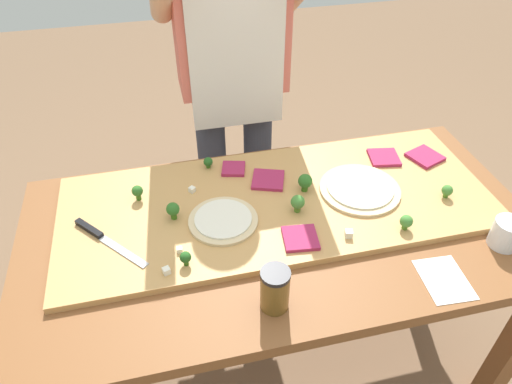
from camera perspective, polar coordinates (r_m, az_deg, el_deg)
ground_plane at (r=2.02m, az=2.29°, el=-19.48°), size 8.00×8.00×0.00m
prep_table at (r=1.50m, az=2.92°, el=-6.86°), size 1.57×0.80×0.75m
cutting_board at (r=1.49m, az=2.67°, el=-1.26°), size 1.37×0.54×0.02m
chefs_knife at (r=1.43m, az=-18.54°, el=-5.15°), size 0.21×0.23×0.02m
pizza_whole_white_garlic at (r=1.41m, az=-4.04°, el=-3.44°), size 0.21×0.21×0.02m
pizza_whole_cheese_artichoke at (r=1.55m, az=12.61°, el=0.40°), size 0.26×0.26×0.02m
pizza_slice_far_right at (r=1.36m, az=5.46°, el=-5.65°), size 0.11×0.11×0.01m
pizza_slice_center at (r=1.60m, az=-2.78°, el=2.86°), size 0.09×0.09×0.01m
pizza_slice_near_left at (r=1.76m, az=20.01°, el=4.09°), size 0.13×0.13×0.01m
pizza_slice_near_right at (r=1.55m, az=1.49°, el=1.50°), size 0.13×0.13×0.01m
pizza_slice_far_left at (r=1.71m, az=15.40°, el=4.10°), size 0.12×0.12×0.01m
broccoli_floret_center_left at (r=1.60m, az=22.38°, el=0.16°), size 0.03×0.03×0.04m
broccoli_floret_front_right at (r=1.61m, az=-5.89°, el=3.67°), size 0.03×0.03×0.04m
broccoli_floret_back_left at (r=1.50m, az=6.04°, el=1.27°), size 0.05×0.05×0.06m
broccoli_floret_front_mid at (r=1.42m, az=-10.15°, el=-2.15°), size 0.04×0.04×0.06m
broccoli_floret_back_mid at (r=1.44m, az=17.94°, el=-3.47°), size 0.04×0.04×0.05m
broccoli_floret_front_left at (r=1.28m, az=-8.64°, el=-7.97°), size 0.03×0.03×0.05m
broccoli_floret_center_right at (r=1.42m, az=5.14°, el=-1.29°), size 0.04×0.04×0.06m
broccoli_floret_back_right at (r=1.51m, az=-14.33°, el=0.06°), size 0.04×0.04×0.05m
cheese_crumble_a at (r=1.52m, az=-7.84°, el=0.30°), size 0.02×0.02×0.02m
cheese_crumble_b at (r=1.38m, az=11.30°, el=-5.03°), size 0.03×0.03×0.02m
cheese_crumble_c at (r=1.33m, az=-9.34°, el=-7.00°), size 0.02×0.02×0.02m
cheese_crumble_d at (r=1.29m, az=-10.92°, el=-9.45°), size 0.02×0.02×0.02m
flour_cup at (r=1.53m, az=28.30°, el=-4.63°), size 0.09×0.09×0.09m
sauce_jar at (r=1.18m, az=2.33°, el=-11.83°), size 0.08×0.08×0.13m
recipe_note at (r=1.38m, az=22.08°, el=-9.90°), size 0.13×0.16×0.00m
cook_center at (r=1.80m, az=-2.92°, el=15.54°), size 0.54×0.39×1.67m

